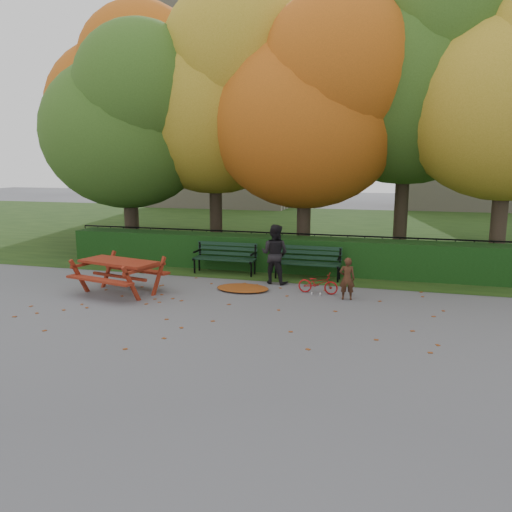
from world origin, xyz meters
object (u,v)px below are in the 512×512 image
(bench_left, at_px, (226,255))
(picnic_table, at_px, (119,268))
(adult, at_px, (275,254))
(tree_a, at_px, (131,120))
(bench_right, at_px, (308,260))
(child, at_px, (347,279))
(tree_f, at_px, (133,99))
(bicycle, at_px, (318,283))
(tree_d, at_px, (421,68))
(tree_c, at_px, (315,106))
(tree_b, at_px, (222,94))

(bench_left, distance_m, picnic_table, 3.34)
(adult, bearing_deg, tree_a, -15.03)
(bench_right, height_order, child, child)
(tree_f, height_order, bicycle, tree_f)
(bench_right, distance_m, bicycle, 1.65)
(tree_d, xyz_separation_m, adult, (-3.53, -4.33, -5.20))
(bench_left, bearing_deg, tree_c, 46.64)
(tree_f, bearing_deg, adult, -40.27)
(tree_c, bearing_deg, bicycle, -78.42)
(child, bearing_deg, bench_left, -35.47)
(tree_a, distance_m, bench_left, 5.89)
(tree_a, distance_m, adult, 7.19)
(tree_b, bearing_deg, tree_a, -156.95)
(tree_b, height_order, tree_f, tree_f)
(picnic_table, bearing_deg, tree_c, 65.96)
(tree_a, height_order, bicycle, tree_a)
(bench_right, relative_size, bicycle, 1.85)
(tree_f, bearing_deg, bench_left, -43.51)
(tree_a, bearing_deg, tree_f, 117.98)
(tree_f, height_order, bench_left, tree_f)
(tree_b, relative_size, bicycle, 9.02)
(tree_b, relative_size, tree_d, 0.92)
(bench_left, distance_m, adult, 1.85)
(tree_a, distance_m, bench_right, 7.69)
(bench_left, distance_m, bench_right, 2.40)
(adult, bearing_deg, bench_right, -122.44)
(tree_d, height_order, tree_f, tree_d)
(tree_d, distance_m, bench_left, 8.31)
(tree_a, height_order, tree_d, tree_d)
(tree_b, xyz_separation_m, picnic_table, (-0.59, -5.90, -4.77))
(tree_a, distance_m, child, 9.33)
(tree_b, xyz_separation_m, bicycle, (4.06, -4.58, -5.15))
(bench_left, height_order, bench_right, same)
(bench_left, xyz_separation_m, child, (3.64, -1.90, -0.02))
(child, relative_size, bicycle, 1.02)
(child, bearing_deg, tree_a, -34.57)
(tree_b, bearing_deg, adult, -54.03)
(tree_b, bearing_deg, tree_c, -13.45)
(tree_d, height_order, bench_left, tree_d)
(bench_left, xyz_separation_m, bench_right, (2.40, 0.00, 0.00))
(tree_d, distance_m, picnic_table, 10.82)
(tree_a, height_order, tree_f, tree_f)
(picnic_table, bearing_deg, bench_left, 71.81)
(tree_a, bearing_deg, tree_c, 3.65)
(tree_f, height_order, adult, tree_f)
(tree_a, xyz_separation_m, tree_c, (6.02, 0.38, 0.30))
(child, bearing_deg, tree_f, -46.07)
(tree_c, distance_m, child, 6.19)
(tree_a, bearing_deg, bicycle, -26.67)
(tree_a, distance_m, picnic_table, 6.49)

